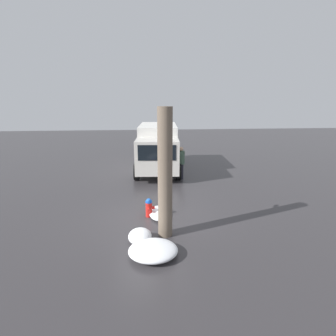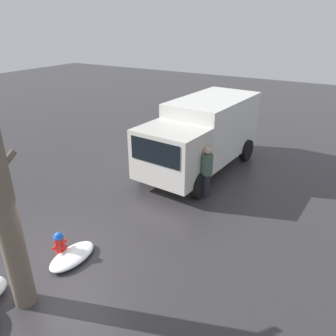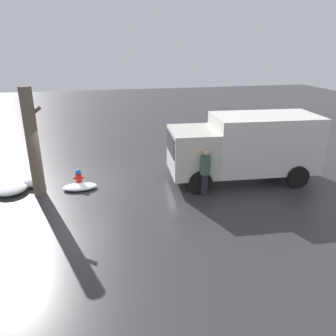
% 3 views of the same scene
% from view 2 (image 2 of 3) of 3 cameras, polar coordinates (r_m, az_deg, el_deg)
% --- Properties ---
extents(ground_plane, '(60.00, 60.00, 0.00)m').
position_cam_2_polar(ground_plane, '(9.16, -18.05, -14.28)').
color(ground_plane, '#333033').
extents(fire_hydrant, '(0.44, 0.35, 0.71)m').
position_cam_2_polar(fire_hydrant, '(8.94, -18.33, -12.46)').
color(fire_hydrant, red).
rests_on(fire_hydrant, ground_plane).
extents(tree_trunk, '(0.69, 0.45, 4.07)m').
position_cam_2_polar(tree_trunk, '(7.02, -26.18, -8.31)').
color(tree_trunk, '#6B5B4C').
rests_on(tree_trunk, ground_plane).
extents(delivery_truck, '(6.18, 2.89, 2.74)m').
position_cam_2_polar(delivery_truck, '(12.98, 6.15, 6.13)').
color(delivery_truck, beige).
rests_on(delivery_truck, ground_plane).
extents(pedestrian, '(0.39, 0.39, 1.80)m').
position_cam_2_polar(pedestrian, '(10.92, 6.72, -0.44)').
color(pedestrian, '#23232D').
rests_on(pedestrian, ground_plane).
extents(snow_pile_by_hydrant, '(1.33, 0.72, 0.21)m').
position_cam_2_polar(snow_pile_by_hydrant, '(8.88, -16.33, -14.52)').
color(snow_pile_by_hydrant, white).
rests_on(snow_pile_by_hydrant, ground_plane).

